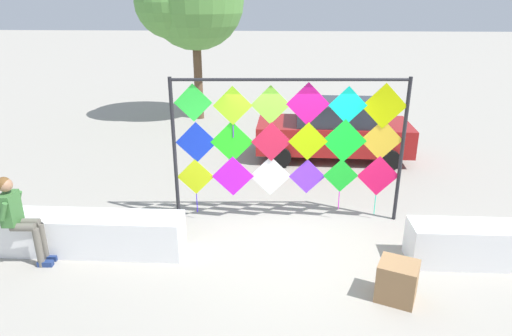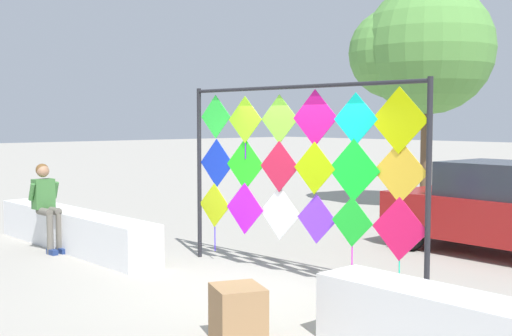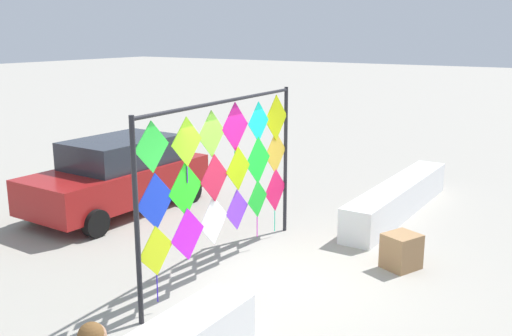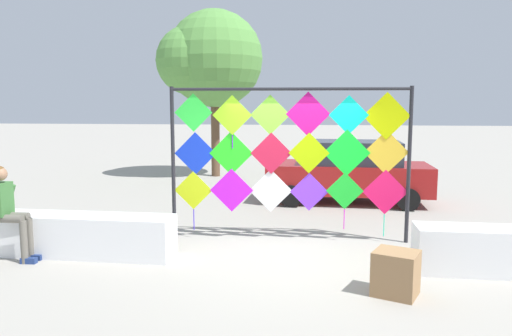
% 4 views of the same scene
% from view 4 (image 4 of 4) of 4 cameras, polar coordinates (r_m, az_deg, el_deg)
% --- Properties ---
extents(ground, '(120.00, 120.00, 0.00)m').
position_cam_4_polar(ground, '(7.84, 4.08, -10.83)').
color(ground, '#9E998E').
extents(plaza_ledge_left, '(4.76, 0.64, 0.68)m').
position_cam_4_polar(plaza_ledge_left, '(8.85, -24.99, -7.10)').
color(plaza_ledge_left, white).
rests_on(plaza_ledge_left, ground).
extents(kite_display_rack, '(4.33, 0.31, 2.81)m').
position_cam_4_polar(kite_display_rack, '(8.63, 4.15, 2.36)').
color(kite_display_rack, '#232328').
rests_on(kite_display_rack, ground).
extents(seated_vendor, '(0.69, 0.53, 1.53)m').
position_cam_4_polar(seated_vendor, '(8.45, -27.47, -4.00)').
color(seated_vendor, '#666056').
rests_on(seated_vendor, ground).
extents(parked_car, '(4.11, 2.04, 1.58)m').
position_cam_4_polar(parked_car, '(12.50, 11.09, -0.38)').
color(parked_car, maroon).
rests_on(parked_car, ground).
extents(cardboard_box_large, '(0.69, 0.66, 0.58)m').
position_cam_4_polar(cardboard_box_large, '(6.60, 16.36, -11.96)').
color(cardboard_box_large, '#9E754C').
rests_on(cardboard_box_large, ground).
extents(tree_palm_like, '(3.58, 3.35, 5.78)m').
position_cam_4_polar(tree_palm_like, '(16.94, -5.69, 12.76)').
color(tree_palm_like, brown).
rests_on(tree_palm_like, ground).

